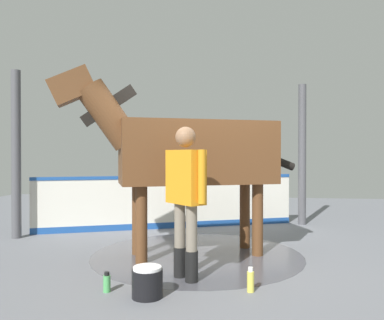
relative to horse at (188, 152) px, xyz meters
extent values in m
cube|color=slate|center=(0.04, -0.35, -1.51)|extent=(16.00, 16.00, 0.02)
cylinder|color=#4C4C54|center=(0.05, -0.12, -1.50)|extent=(3.05, 3.05, 0.00)
cube|color=silver|center=(2.04, 0.65, -1.01)|extent=(1.95, 4.85, 0.99)
cube|color=#1E4C99|center=(2.04, 0.65, -0.48)|extent=(1.97, 4.86, 0.06)
cube|color=#1E4C99|center=(2.04, 0.65, -1.44)|extent=(1.95, 4.86, 0.12)
cylinder|color=#4C4C51|center=(0.79, 3.14, -0.03)|extent=(0.16, 0.16, 2.93)
cylinder|color=#4C4C51|center=(2.81, -2.02, -0.03)|extent=(0.16, 0.16, 2.93)
cube|color=brown|center=(0.05, -0.12, -0.01)|extent=(1.64, 2.38, 0.89)
cylinder|color=brown|center=(-0.49, 0.57, -0.98)|extent=(0.16, 0.16, 1.04)
cylinder|color=brown|center=(-0.03, 0.74, -0.98)|extent=(0.16, 0.16, 1.04)
cylinder|color=brown|center=(0.13, -0.99, -0.98)|extent=(0.16, 0.16, 1.04)
cylinder|color=brown|center=(0.58, -0.82, -0.98)|extent=(0.16, 0.16, 1.04)
cylinder|color=brown|center=(-0.41, 1.04, 0.50)|extent=(0.69, 0.94, 0.98)
cube|color=black|center=(-0.41, 1.04, 0.63)|extent=(0.34, 0.74, 0.60)
cube|color=brown|center=(-0.58, 1.49, 0.87)|extent=(0.50, 0.71, 0.56)
cylinder|color=black|center=(0.49, -1.24, -0.11)|extent=(0.37, 0.69, 0.35)
cylinder|color=black|center=(-1.00, -0.04, -1.32)|extent=(0.15, 0.15, 0.35)
cylinder|color=slate|center=(-1.00, -0.04, -0.88)|extent=(0.13, 0.13, 0.53)
cylinder|color=black|center=(-1.16, -0.20, -1.32)|extent=(0.15, 0.15, 0.35)
cylinder|color=slate|center=(-1.16, -0.20, -0.88)|extent=(0.13, 0.13, 0.53)
cube|color=orange|center=(-1.08, -0.12, -0.30)|extent=(0.52, 0.52, 0.63)
cylinder|color=orange|center=(-0.86, 0.10, -0.29)|extent=(0.09, 0.09, 0.59)
cylinder|color=orange|center=(-1.30, -0.33, -0.29)|extent=(0.09, 0.09, 0.59)
sphere|color=#936B4C|center=(-1.08, -0.12, 0.16)|extent=(0.24, 0.24, 0.24)
cylinder|color=black|center=(-1.70, 0.19, -1.36)|extent=(0.31, 0.31, 0.28)
cylinder|color=white|center=(-1.70, 0.19, -1.20)|extent=(0.29, 0.29, 0.03)
cylinder|color=#D8CC4C|center=(-1.41, -0.86, -1.39)|extent=(0.08, 0.08, 0.22)
cylinder|color=white|center=(-1.41, -0.86, -1.26)|extent=(0.05, 0.05, 0.05)
cylinder|color=#4CA559|center=(-1.60, 0.65, -1.41)|extent=(0.08, 0.08, 0.17)
cylinder|color=black|center=(-1.60, 0.65, -1.31)|extent=(0.05, 0.05, 0.04)
camera|label=1|loc=(-5.55, -0.77, -0.06)|focal=36.39mm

